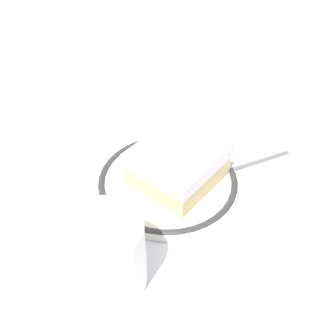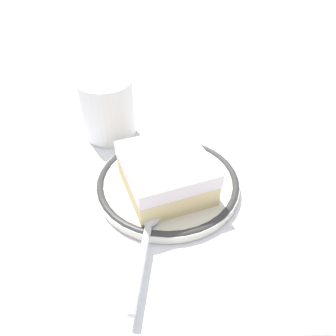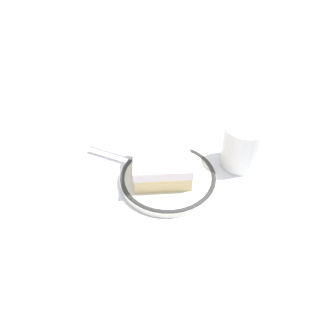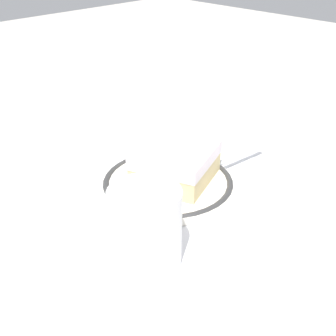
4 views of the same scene
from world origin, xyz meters
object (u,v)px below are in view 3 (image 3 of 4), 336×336
at_px(plate, 168,177).
at_px(cake_slice, 162,164).
at_px(cup, 242,148).
at_px(spoon, 129,157).

height_order(plate, cake_slice, cake_slice).
bearing_deg(cake_slice, plate, 77.08).
distance_m(cake_slice, cup, 0.16).
xyz_separation_m(spoon, cup, (-0.07, 0.20, 0.02)).
distance_m(spoon, cup, 0.22).
distance_m(plate, cake_slice, 0.03).
distance_m(plate, spoon, 0.09).
distance_m(plate, cup, 0.15).
bearing_deg(cup, spoon, -72.38).
relative_size(cake_slice, spoon, 0.96).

